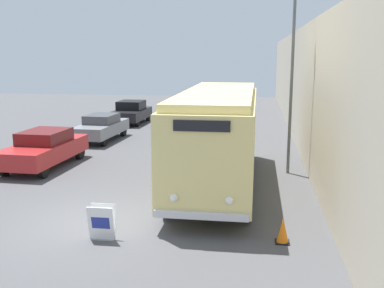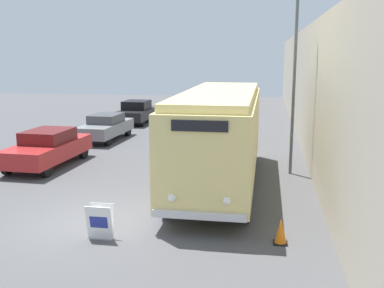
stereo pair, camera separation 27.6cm
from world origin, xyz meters
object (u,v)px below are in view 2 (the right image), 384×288
(vintage_bus, at_px, (220,133))
(parked_car_far, at_px, (136,112))
(parked_car_mid, at_px, (106,127))
(parked_car_near, at_px, (48,148))
(traffic_cone, at_px, (281,231))
(streetlamp, at_px, (295,56))
(sign_board, at_px, (100,222))

(vintage_bus, distance_m, parked_car_far, 15.90)
(parked_car_far, bearing_deg, vintage_bus, -61.65)
(parked_car_mid, xyz_separation_m, parked_car_far, (-0.13, 6.42, 0.02))
(parked_car_near, height_order, traffic_cone, parked_car_near)
(streetlamp, relative_size, parked_car_near, 1.52)
(streetlamp, xyz_separation_m, traffic_cone, (-0.57, -6.98, -4.30))
(vintage_bus, height_order, parked_car_near, vintage_bus)
(parked_car_near, xyz_separation_m, traffic_cone, (9.56, -6.58, -0.47))
(sign_board, xyz_separation_m, parked_car_mid, (-4.63, 13.09, 0.31))
(sign_board, bearing_deg, parked_car_near, 125.34)
(parked_car_near, height_order, parked_car_mid, parked_car_near)
(sign_board, bearing_deg, streetlamp, 55.30)
(sign_board, distance_m, parked_car_far, 20.09)
(vintage_bus, relative_size, sign_board, 10.96)
(vintage_bus, xyz_separation_m, sign_board, (-2.50, -5.42, -1.48))
(vintage_bus, relative_size, parked_car_mid, 2.23)
(vintage_bus, xyz_separation_m, parked_car_near, (-7.49, 1.61, -1.13))
(parked_car_mid, bearing_deg, streetlamp, -27.20)
(sign_board, xyz_separation_m, streetlamp, (5.15, 7.43, 4.18))
(vintage_bus, xyz_separation_m, streetlamp, (2.64, 2.02, 2.70))
(parked_car_far, xyz_separation_m, traffic_cone, (9.33, -19.06, -0.45))
(sign_board, relative_size, traffic_cone, 1.38)
(vintage_bus, relative_size, parked_car_far, 2.35)
(parked_car_far, distance_m, traffic_cone, 21.23)
(streetlamp, xyz_separation_m, parked_car_near, (-10.13, -0.40, -3.83))
(parked_car_near, relative_size, parked_car_far, 1.13)
(parked_car_near, xyz_separation_m, parked_car_far, (0.23, 12.49, -0.02))
(vintage_bus, bearing_deg, traffic_cone, -67.34)
(parked_car_far, height_order, traffic_cone, parked_car_far)
(sign_board, distance_m, streetlamp, 9.96)
(traffic_cone, bearing_deg, streetlamp, 85.33)
(parked_car_near, bearing_deg, vintage_bus, -9.80)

